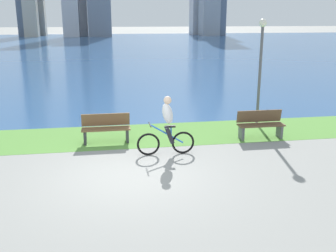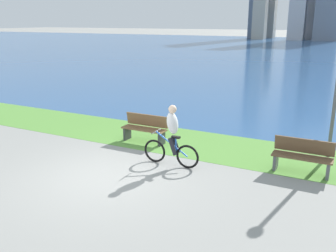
{
  "view_description": "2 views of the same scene",
  "coord_description": "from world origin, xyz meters",
  "px_view_note": "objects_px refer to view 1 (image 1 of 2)",
  "views": [
    {
      "loc": [
        -0.54,
        -9.04,
        3.81
      ],
      "look_at": [
        1.12,
        1.1,
        0.94
      ],
      "focal_mm": 41.94,
      "sensor_mm": 36.0,
      "label": 1
    },
    {
      "loc": [
        5.38,
        -7.03,
        3.85
      ],
      "look_at": [
        1.25,
        1.03,
        1.24
      ],
      "focal_mm": 39.52,
      "sensor_mm": 36.0,
      "label": 2
    }
  ],
  "objects_px": {
    "bench_near_path": "(106,128)",
    "lamppost_tall": "(261,57)",
    "cyclist_lead": "(167,126)",
    "bench_far_along_path": "(260,124)"
  },
  "relations": [
    {
      "from": "cyclist_lead",
      "to": "bench_far_along_path",
      "type": "distance_m",
      "value": 3.44
    },
    {
      "from": "cyclist_lead",
      "to": "bench_far_along_path",
      "type": "xyz_separation_m",
      "value": [
        3.24,
        1.09,
        -0.39
      ]
    },
    {
      "from": "cyclist_lead",
      "to": "bench_far_along_path",
      "type": "bearing_deg",
      "value": 18.58
    },
    {
      "from": "lamppost_tall",
      "to": "cyclist_lead",
      "type": "bearing_deg",
      "value": -144.47
    },
    {
      "from": "bench_near_path",
      "to": "bench_far_along_path",
      "type": "bearing_deg",
      "value": -4.03
    },
    {
      "from": "bench_near_path",
      "to": "lamppost_tall",
      "type": "distance_m",
      "value": 5.97
    },
    {
      "from": "bench_far_along_path",
      "to": "lamppost_tall",
      "type": "height_order",
      "value": "lamppost_tall"
    },
    {
      "from": "bench_near_path",
      "to": "lamppost_tall",
      "type": "bearing_deg",
      "value": 12.94
    },
    {
      "from": "cyclist_lead",
      "to": "lamppost_tall",
      "type": "height_order",
      "value": "lamppost_tall"
    },
    {
      "from": "cyclist_lead",
      "to": "lamppost_tall",
      "type": "relative_size",
      "value": 0.45
    }
  ]
}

